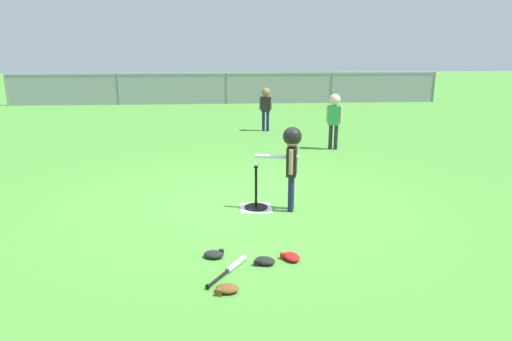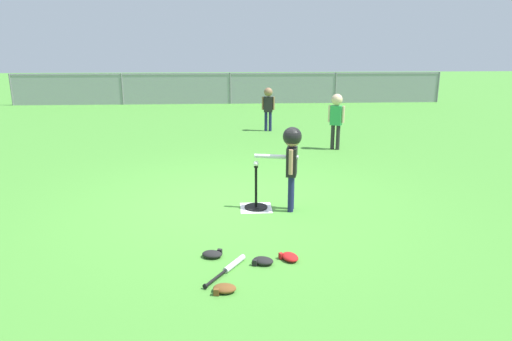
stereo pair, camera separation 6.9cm
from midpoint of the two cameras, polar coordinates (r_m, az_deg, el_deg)
name	(u,v)px [view 1 (the left image)]	position (r m, az deg, el deg)	size (l,w,h in m)	color
ground_plane	(237,204)	(6.69, -2.68, -4.18)	(60.00, 60.00, 0.00)	#478C33
home_plate	(256,208)	(6.54, -0.30, -4.61)	(0.44, 0.44, 0.01)	white
batting_tee	(256,202)	(6.51, -0.30, -3.88)	(0.32, 0.32, 0.61)	black
baseball_on_tee	(256,164)	(6.35, -0.31, 0.86)	(0.07, 0.07, 0.07)	white
batter_child	(291,152)	(6.24, 4.06, 2.33)	(0.63, 0.33, 1.17)	#191E4C
fielder_deep_right	(334,114)	(10.11, 9.42, 6.89)	(0.32, 0.24, 1.20)	#262626
fielder_near_right	(266,103)	(12.09, 1.03, 8.28)	(0.33, 0.22, 1.13)	#191E4C
spare_bat_silver	(233,267)	(4.87, -3.30, -11.74)	(0.43, 0.64, 0.06)	silver
glove_by_plate	(214,254)	(5.13, -5.58, -10.24)	(0.25, 0.21, 0.07)	black
glove_near_bats	(291,257)	(5.06, 3.97, -10.55)	(0.24, 0.27, 0.07)	#B21919
glove_tossed_aside	(265,261)	(4.97, 0.66, -11.06)	(0.27, 0.24, 0.07)	black
glove_outfield_drop	(227,289)	(4.47, -4.06, -14.32)	(0.24, 0.19, 0.07)	brown
outfield_fence	(227,87)	(17.64, -3.71, 10.19)	(16.06, 0.06, 1.15)	slate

